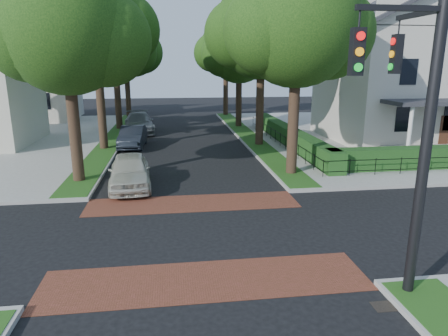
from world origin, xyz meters
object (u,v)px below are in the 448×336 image
Objects in this scene: traffic_signal at (417,112)px; parked_car_rear at (139,123)px; parked_car_front at (130,171)px; parked_car_middle at (133,137)px.

parked_car_rear is (-8.49, 26.70, -3.85)m from traffic_signal.
parked_car_middle is at bearing 89.64° from parked_car_front.
traffic_signal is 1.73× the size of parked_car_middle.
parked_car_front is 9.87m from parked_car_middle.
parked_car_middle is 0.78× the size of parked_car_rear.
parked_car_middle is at bearing -96.98° from parked_car_rear.
parked_car_rear is (-0.72, 16.30, 0.04)m from parked_car_front.
parked_car_middle is (-8.49, 20.25, -3.95)m from traffic_signal.
parked_car_front is 1.03× the size of parked_car_middle.
parked_car_front is at bearing 126.74° from traffic_signal.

